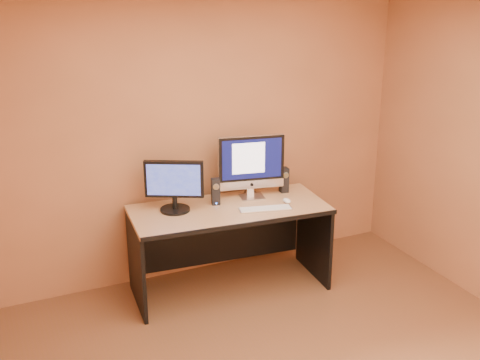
% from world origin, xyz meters
% --- Properties ---
extents(walls, '(4.00, 4.00, 2.60)m').
position_xyz_m(walls, '(0.00, 0.00, 1.30)').
color(walls, '#A86A43').
rests_on(walls, ground).
extents(desk, '(1.75, 0.88, 0.78)m').
position_xyz_m(desk, '(0.09, 1.51, 0.39)').
color(desk, tan).
rests_on(desk, ground).
extents(imac, '(0.63, 0.34, 0.58)m').
position_xyz_m(imac, '(0.37, 1.66, 1.07)').
color(imac, '#BBBBC0').
rests_on(imac, desk).
extents(second_monitor, '(0.57, 0.46, 0.44)m').
position_xyz_m(second_monitor, '(-0.36, 1.64, 1.00)').
color(second_monitor, black).
rests_on(second_monitor, desk).
extents(speaker_left, '(0.09, 0.09, 0.23)m').
position_xyz_m(speaker_left, '(0.01, 1.64, 0.90)').
color(speaker_left, black).
rests_on(speaker_left, desk).
extents(speaker_right, '(0.08, 0.08, 0.23)m').
position_xyz_m(speaker_right, '(0.70, 1.66, 0.90)').
color(speaker_right, black).
rests_on(speaker_right, desk).
extents(keyboard, '(0.47, 0.23, 0.02)m').
position_xyz_m(keyboard, '(0.35, 1.34, 0.79)').
color(keyboard, silver).
rests_on(keyboard, desk).
extents(mouse, '(0.07, 0.11, 0.04)m').
position_xyz_m(mouse, '(0.60, 1.41, 0.80)').
color(mouse, white).
rests_on(mouse, desk).
extents(cable_a, '(0.05, 0.23, 0.01)m').
position_xyz_m(cable_a, '(0.45, 1.78, 0.79)').
color(cable_a, black).
rests_on(cable_a, desk).
extents(cable_b, '(0.12, 0.16, 0.01)m').
position_xyz_m(cable_b, '(0.35, 1.77, 0.79)').
color(cable_b, black).
rests_on(cable_b, desk).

